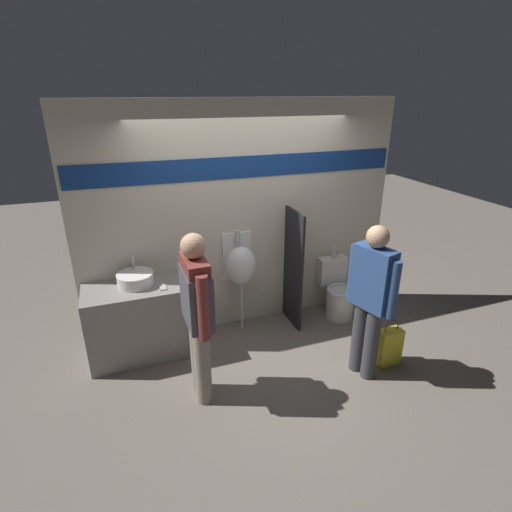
{
  "coord_description": "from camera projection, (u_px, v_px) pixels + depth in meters",
  "views": [
    {
      "loc": [
        -1.4,
        -3.7,
        2.77
      ],
      "look_at": [
        0.0,
        0.17,
        1.05
      ],
      "focal_mm": 28.0,
      "sensor_mm": 36.0,
      "label": 1
    }
  ],
  "objects": [
    {
      "name": "toilet",
      "position": [
        338.0,
        293.0,
        5.22
      ],
      "size": [
        0.38,
        0.54,
        0.89
      ],
      "color": "white",
      "rests_on": "ground_plane"
    },
    {
      "name": "divider_near_counter",
      "position": [
        293.0,
        269.0,
        4.88
      ],
      "size": [
        0.03,
        0.5,
        1.48
      ],
      "color": "black",
      "rests_on": "ground_plane"
    },
    {
      "name": "person_in_vest",
      "position": [
        197.0,
        308.0,
        3.55
      ],
      "size": [
        0.22,
        0.59,
        1.68
      ],
      "rotation": [
        0.0,
        0.0,
        1.59
      ],
      "color": "gray",
      "rests_on": "ground_plane"
    },
    {
      "name": "urinal_near_counter",
      "position": [
        241.0,
        265.0,
        4.73
      ],
      "size": [
        0.38,
        0.32,
        1.25
      ],
      "color": "silver",
      "rests_on": "ground_plane"
    },
    {
      "name": "ground_plane",
      "position": [
        261.0,
        343.0,
        4.72
      ],
      "size": [
        16.0,
        16.0,
        0.0
      ],
      "primitive_type": "plane",
      "color": "#70665B"
    },
    {
      "name": "sink_basin",
      "position": [
        135.0,
        279.0,
        4.26
      ],
      "size": [
        0.39,
        0.39,
        0.27
      ],
      "color": "white",
      "rests_on": "sink_counter"
    },
    {
      "name": "person_with_lanyard",
      "position": [
        370.0,
        297.0,
        3.89
      ],
      "size": [
        0.29,
        0.55,
        1.63
      ],
      "rotation": [
        0.0,
        0.0,
        1.85
      ],
      "color": "#3D3D42",
      "rests_on": "ground_plane"
    },
    {
      "name": "sink_counter",
      "position": [
        136.0,
        321.0,
        4.38
      ],
      "size": [
        1.03,
        0.58,
        0.84
      ],
      "color": "gray",
      "rests_on": "ground_plane"
    },
    {
      "name": "shopping_bag",
      "position": [
        389.0,
        346.0,
        4.3
      ],
      "size": [
        0.26,
        0.14,
        0.54
      ],
      "color": "yellow",
      "rests_on": "ground_plane"
    },
    {
      "name": "display_wall",
      "position": [
        244.0,
        219.0,
        4.72
      ],
      "size": [
        3.84,
        0.07,
        2.7
      ],
      "color": "beige",
      "rests_on": "ground_plane"
    },
    {
      "name": "cell_phone",
      "position": [
        163.0,
        287.0,
        4.21
      ],
      "size": [
        0.07,
        0.14,
        0.01
      ],
      "color": "#B7B7BC",
      "rests_on": "sink_counter"
    }
  ]
}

